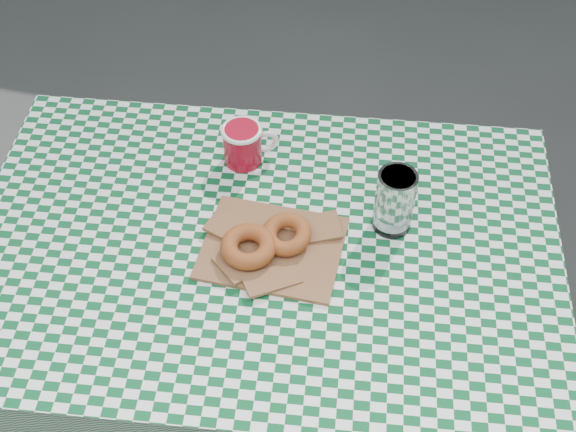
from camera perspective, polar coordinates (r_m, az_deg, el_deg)
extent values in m
plane|color=#4F4E4A|center=(2.23, -6.12, -13.49)|extent=(60.00, 60.00, 0.00)
cube|color=brown|center=(1.87, -1.61, -9.46)|extent=(1.29, 0.95, 0.75)
cube|color=#0C4D26|center=(1.56, -1.91, -2.20)|extent=(1.32, 0.97, 0.01)
cube|color=brown|center=(1.54, -1.19, -2.34)|extent=(0.28, 0.22, 0.01)
torus|color=#9A4520|center=(1.51, -2.98, -2.30)|extent=(0.15, 0.15, 0.04)
torus|color=#99471F|center=(1.53, -0.13, -1.38)|extent=(0.14, 0.14, 0.03)
cylinder|color=silver|center=(1.55, 7.96, 1.10)|extent=(0.09, 0.09, 0.15)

